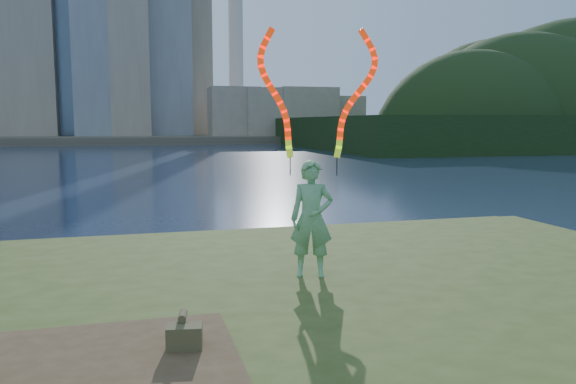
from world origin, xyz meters
name	(u,v)px	position (x,y,z in m)	size (l,w,h in m)	color
ground	(242,324)	(0.00, 0.00, 0.00)	(320.00, 320.00, 0.00)	#1B2944
grassy_knoll	(277,362)	(0.00, -2.30, 0.34)	(20.00, 18.00, 0.80)	#3B4B1B
dirt_patch	(75,380)	(-2.20, -3.20, 0.81)	(3.20, 3.00, 0.02)	#47331E
far_shore	(144,138)	(0.00, 95.00, 0.60)	(320.00, 40.00, 1.20)	#474234
wooded_hill	(568,144)	(59.57, 59.96, 0.16)	(78.00, 50.00, 63.00)	black
woman_with_ribbons	(312,189)	(1.10, -0.23, 2.19)	(2.04, 0.77, 4.21)	#137820
canvas_bag	(184,336)	(-1.13, -2.70, 0.95)	(0.41, 0.47, 0.36)	#414322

